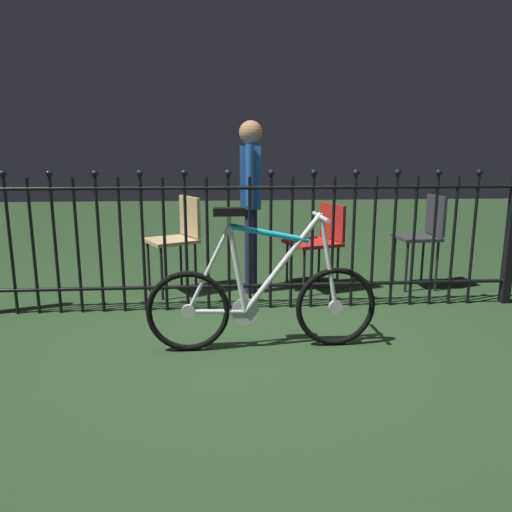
# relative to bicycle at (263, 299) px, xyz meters

# --- Properties ---
(ground_plane) EXTENTS (20.00, 20.00, 0.00)m
(ground_plane) POSITION_rel_bicycle_xyz_m (-0.04, 0.13, -0.34)
(ground_plane) COLOR #253D21
(iron_fence) EXTENTS (4.48, 0.07, 1.19)m
(iron_fence) POSITION_rel_bicycle_xyz_m (-0.12, 0.84, 0.26)
(iron_fence) COLOR black
(iron_fence) RESTS_ON ground
(bicycle) EXTENTS (1.50, 0.40, 0.93)m
(bicycle) POSITION_rel_bicycle_xyz_m (0.00, 0.00, 0.00)
(bicycle) COLOR black
(bicycle) RESTS_ON ground
(chair_tan) EXTENTS (0.55, 0.55, 0.88)m
(chair_tan) POSITION_rel_bicycle_xyz_m (-0.64, 1.38, 0.21)
(chair_tan) COLOR black
(chair_tan) RESTS_ON ground
(chair_red) EXTENTS (0.54, 0.54, 0.80)m
(chair_red) POSITION_rel_bicycle_xyz_m (0.65, 1.38, 0.16)
(chair_red) COLOR black
(chair_red) RESTS_ON ground
(chair_charcoal) EXTENTS (0.38, 0.38, 0.88)m
(chair_charcoal) POSITION_rel_bicycle_xyz_m (1.65, 1.37, 0.21)
(chair_charcoal) COLOR black
(chair_charcoal) RESTS_ON ground
(person_visitor) EXTENTS (0.21, 0.47, 1.54)m
(person_visitor) POSITION_rel_bicycle_xyz_m (0.01, 1.38, 0.58)
(person_visitor) COLOR #191E3F
(person_visitor) RESTS_ON ground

